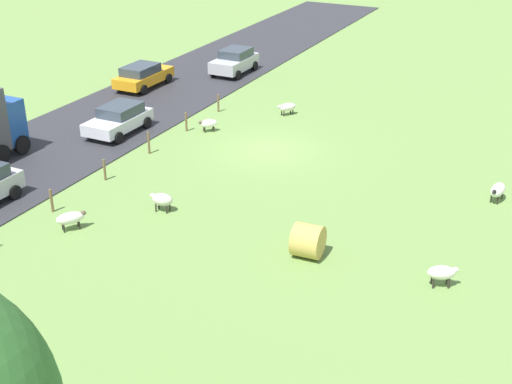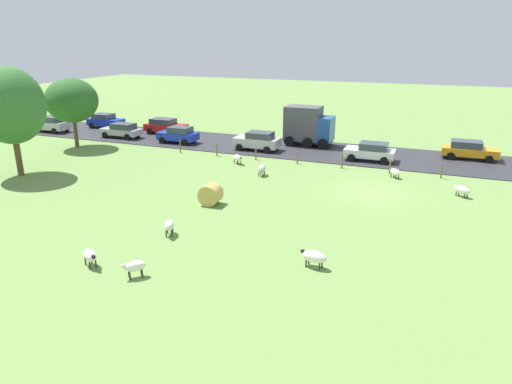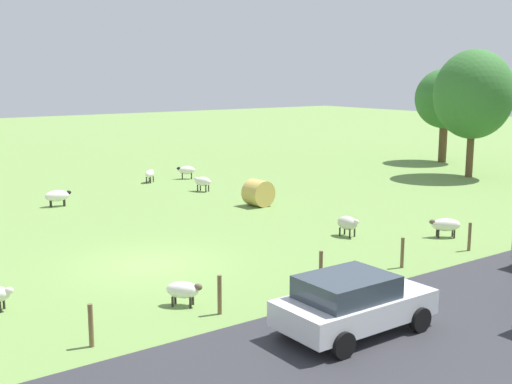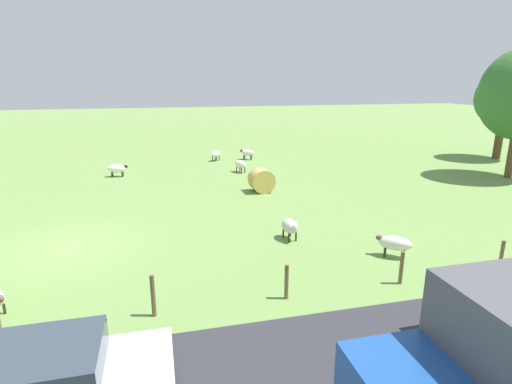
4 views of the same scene
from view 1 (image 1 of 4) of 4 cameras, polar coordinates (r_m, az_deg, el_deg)
name	(u,v)px [view 1 (image 1 of 4)]	position (r m, az deg, el deg)	size (l,w,h in m)	color
ground_plane	(268,151)	(36.27, 1.00, 3.44)	(160.00, 160.00, 0.00)	#6B8E47
road_strip	(108,120)	(41.47, -12.12, 5.80)	(8.00, 80.00, 0.06)	#2D2D33
sheep_0	(287,107)	(41.42, 2.58, 6.99)	(1.06, 1.18, 0.72)	silver
sheep_1	(162,200)	(30.01, -7.75, -0.62)	(1.08, 0.67, 0.83)	beige
sheep_2	(442,273)	(25.46, 15.06, -6.44)	(1.14, 0.89, 0.82)	silver
sheep_3	(498,190)	(32.45, 19.30, 0.16)	(0.72, 1.32, 0.81)	white
sheep_6	(208,124)	(38.83, -3.94, 5.65)	(1.02, 1.00, 0.71)	white
sheep_7	(71,218)	(29.27, -15.03, -2.09)	(1.10, 1.22, 0.78)	silver
hay_bale_0	(308,241)	(26.44, 4.30, -4.02)	(1.31, 1.31, 1.09)	tan
fence_post_0	(218,103)	(41.96, -3.13, 7.32)	(0.12, 0.12, 1.08)	brown
fence_post_1	(186,122)	(38.97, -5.77, 5.79)	(0.12, 0.12, 1.11)	brown
fence_post_2	(149,143)	(36.11, -8.83, 4.04)	(0.12, 0.12, 1.19)	brown
fence_post_3	(105,170)	(33.44, -12.37, 1.80)	(0.12, 0.12, 1.05)	brown
fence_post_4	(52,201)	(30.95, -16.50, -0.68)	(0.12, 0.12, 1.07)	brown
car_1	(143,75)	(47.04, -9.31, 9.47)	(2.14, 4.48, 1.54)	orange
car_5	(119,119)	(39.10, -11.25, 5.95)	(2.17, 4.09, 1.52)	silver
car_6	(234,61)	(49.74, -1.79, 10.75)	(2.19, 4.04, 1.68)	#B7B7BC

